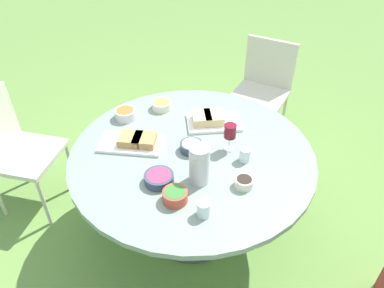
# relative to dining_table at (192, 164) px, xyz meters

# --- Properties ---
(ground_plane) EXTENTS (40.00, 40.00, 0.00)m
(ground_plane) POSITION_rel_dining_table_xyz_m (0.00, 0.00, -0.61)
(ground_plane) COLOR #668E42
(dining_table) EXTENTS (1.46, 1.46, 0.71)m
(dining_table) POSITION_rel_dining_table_xyz_m (0.00, 0.00, 0.00)
(dining_table) COLOR #4C4C51
(dining_table) RESTS_ON ground_plane
(chair_near_right) EXTENTS (0.44, 0.46, 0.89)m
(chair_near_right) POSITION_rel_dining_table_xyz_m (-1.31, 0.06, -0.09)
(chair_near_right) COLOR beige
(chair_near_right) RESTS_ON ground_plane
(chair_far_back) EXTENTS (0.52, 0.50, 0.89)m
(chair_far_back) POSITION_rel_dining_table_xyz_m (0.27, -1.24, -0.09)
(chair_far_back) COLOR beige
(chair_far_back) RESTS_ON ground_plane
(water_pitcher) EXTENTS (0.12, 0.11, 0.23)m
(water_pitcher) POSITION_rel_dining_table_xyz_m (0.20, 0.14, 0.21)
(water_pitcher) COLOR silver
(water_pitcher) RESTS_ON dining_table
(wine_glass) EXTENTS (0.07, 0.07, 0.18)m
(wine_glass) POSITION_rel_dining_table_xyz_m (-0.12, 0.19, 0.22)
(wine_glass) COLOR silver
(wine_glass) RESTS_ON dining_table
(platter_bread_main) EXTENTS (0.31, 0.43, 0.07)m
(platter_bread_main) POSITION_rel_dining_table_xyz_m (0.10, -0.34, 0.12)
(platter_bread_main) COLOR white
(platter_bread_main) RESTS_ON dining_table
(platter_charcuterie) EXTENTS (0.37, 0.41, 0.08)m
(platter_charcuterie) POSITION_rel_dining_table_xyz_m (-0.31, -0.02, 0.13)
(platter_charcuterie) COLOR white
(platter_charcuterie) RESTS_ON dining_table
(bowl_fries) EXTENTS (0.14, 0.14, 0.06)m
(bowl_fries) POSITION_rel_dining_table_xyz_m (-0.33, -0.40, 0.13)
(bowl_fries) COLOR beige
(bowl_fries) RESTS_ON dining_table
(bowl_salad) EXTENTS (0.13, 0.13, 0.07)m
(bowl_salad) POSITION_rel_dining_table_xyz_m (0.39, 0.09, 0.13)
(bowl_salad) COLOR #B74733
(bowl_salad) RESTS_ON dining_table
(bowl_olives) EXTENTS (0.10, 0.10, 0.05)m
(bowl_olives) POSITION_rel_dining_table_xyz_m (0.14, 0.37, 0.13)
(bowl_olives) COLOR beige
(bowl_olives) RESTS_ON dining_table
(bowl_dip_red) EXTENTS (0.16, 0.16, 0.05)m
(bowl_dip_red) POSITION_rel_dining_table_xyz_m (0.31, -0.05, 0.12)
(bowl_dip_red) COLOR #334256
(bowl_dip_red) RESTS_ON dining_table
(bowl_dip_cream) EXTENTS (0.14, 0.14, 0.05)m
(bowl_dip_cream) POSITION_rel_dining_table_xyz_m (-0.01, -0.01, 0.13)
(bowl_dip_cream) COLOR #334256
(bowl_dip_cream) RESTS_ON dining_table
(bowl_roasted_veg) EXTENTS (0.14, 0.14, 0.07)m
(bowl_roasted_veg) POSITION_rel_dining_table_xyz_m (-0.13, -0.56, 0.13)
(bowl_roasted_veg) COLOR silver
(bowl_roasted_veg) RESTS_ON dining_table
(cup_water_near) EXTENTS (0.07, 0.07, 0.09)m
(cup_water_near) POSITION_rel_dining_table_xyz_m (0.41, 0.26, 0.14)
(cup_water_near) COLOR silver
(cup_water_near) RESTS_ON dining_table
(cup_water_far) EXTENTS (0.06, 0.06, 0.08)m
(cup_water_far) POSITION_rel_dining_table_xyz_m (-0.06, 0.31, 0.14)
(cup_water_far) COLOR silver
(cup_water_far) RESTS_ON dining_table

